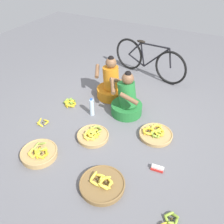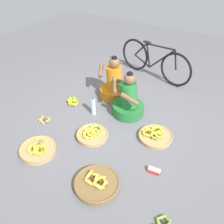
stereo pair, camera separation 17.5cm
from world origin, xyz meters
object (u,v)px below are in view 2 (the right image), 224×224
(banana_basket_near_vendor, at_px, (97,184))
(loose_bananas_back_center, at_px, (45,120))
(banana_basket_front_center, at_px, (155,136))
(packet_carton_stack, at_px, (154,171))
(loose_bananas_back_left, at_px, (73,101))
(bicycle_leaning, at_px, (154,61))
(vendor_woman_behind, at_px, (114,84))
(banana_basket_mid_left, at_px, (92,135))
(water_bottle, at_px, (93,107))
(banana_basket_back_right, at_px, (38,150))
(vendor_woman_front, at_px, (128,101))

(banana_basket_near_vendor, distance_m, loose_bananas_back_center, 1.55)
(banana_basket_front_center, bearing_deg, packet_carton_stack, -69.07)
(loose_bananas_back_left, bearing_deg, packet_carton_stack, -20.84)
(bicycle_leaning, bearing_deg, vendor_woman_behind, -106.31)
(vendor_woman_behind, xyz_separation_m, bicycle_leaning, (0.32, 1.08, 0.10))
(banana_basket_mid_left, xyz_separation_m, loose_bananas_back_left, (-0.82, 0.57, -0.02))
(banana_basket_near_vendor, bearing_deg, loose_bananas_back_left, 137.20)
(banana_basket_mid_left, distance_m, water_bottle, 0.58)
(loose_bananas_back_left, bearing_deg, banana_basket_back_right, -73.91)
(bicycle_leaning, xyz_separation_m, banana_basket_near_vendor, (0.50, -2.91, -0.31))
(vendor_woman_front, bearing_deg, loose_bananas_back_left, -167.78)
(banana_basket_back_right, relative_size, loose_bananas_back_center, 2.81)
(vendor_woman_front, height_order, banana_basket_front_center, vendor_woman_front)
(banana_basket_near_vendor, height_order, water_bottle, water_bottle)
(water_bottle, distance_m, packet_carton_stack, 1.51)
(banana_basket_mid_left, relative_size, water_bottle, 1.49)
(banana_basket_front_center, bearing_deg, banana_basket_mid_left, -150.83)
(banana_basket_mid_left, distance_m, loose_bananas_back_center, 0.89)
(loose_bananas_back_center, bearing_deg, banana_basket_near_vendor, -23.22)
(vendor_woman_front, xyz_separation_m, bicycle_leaning, (-0.15, 1.43, 0.10))
(vendor_woman_behind, relative_size, banana_basket_front_center, 1.60)
(packet_carton_stack, bearing_deg, vendor_woman_front, 132.89)
(banana_basket_front_center, xyz_separation_m, loose_bananas_back_left, (-1.64, 0.11, -0.01))
(vendor_woman_behind, xyz_separation_m, banana_basket_back_right, (-0.19, -1.78, -0.20))
(vendor_woman_behind, relative_size, water_bottle, 2.53)
(vendor_woman_behind, distance_m, banana_basket_back_right, 1.80)
(banana_basket_back_right, bearing_deg, banana_basket_near_vendor, -2.51)
(banana_basket_back_right, relative_size, banana_basket_near_vendor, 0.90)
(packet_carton_stack, bearing_deg, banana_basket_front_center, 110.93)
(banana_basket_back_right, bearing_deg, loose_bananas_back_left, 106.09)
(banana_basket_near_vendor, height_order, loose_bananas_back_center, banana_basket_near_vendor)
(vendor_woman_behind, bearing_deg, loose_bananas_back_left, -133.87)
(vendor_woman_behind, distance_m, bicycle_leaning, 1.13)
(loose_bananas_back_left, distance_m, packet_carton_stack, 2.01)
(vendor_woman_behind, distance_m, loose_bananas_back_left, 0.81)
(banana_basket_back_right, relative_size, water_bottle, 1.57)
(vendor_woman_front, distance_m, packet_carton_stack, 1.29)
(vendor_woman_front, xyz_separation_m, packet_carton_stack, (0.87, -0.93, -0.22))
(vendor_woman_behind, xyz_separation_m, loose_bananas_back_center, (-0.61, -1.21, -0.23))
(loose_bananas_back_left, bearing_deg, banana_basket_mid_left, -34.66)
(bicycle_leaning, height_order, banana_basket_mid_left, bicycle_leaning)
(vendor_woman_front, height_order, packet_carton_stack, vendor_woman_front)
(bicycle_leaning, height_order, banana_basket_back_right, bicycle_leaning)
(vendor_woman_front, bearing_deg, water_bottle, -148.81)
(banana_basket_near_vendor, height_order, banana_basket_front_center, banana_basket_near_vendor)
(bicycle_leaning, bearing_deg, banana_basket_near_vendor, -80.15)
(banana_basket_front_center, distance_m, loose_bananas_back_center, 1.79)
(vendor_woman_front, xyz_separation_m, vendor_woman_behind, (-0.47, 0.34, 0.01))
(banana_basket_mid_left, height_order, loose_bananas_back_left, banana_basket_mid_left)
(vendor_woman_front, distance_m, banana_basket_front_center, 0.74)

